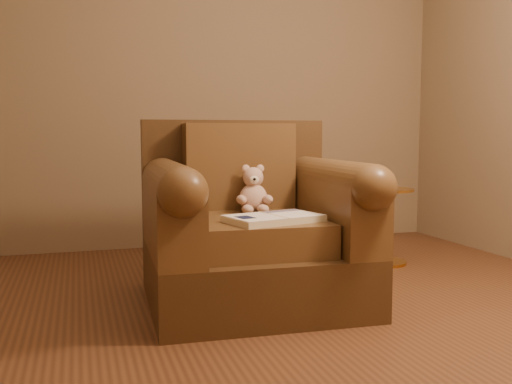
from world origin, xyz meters
name	(u,v)px	position (x,y,z in m)	size (l,w,h in m)	color
floor	(298,315)	(0.00, 0.00, 0.00)	(4.00, 4.00, 0.00)	brown
armchair	(251,231)	(-0.15, 0.33, 0.39)	(1.16, 1.11, 1.00)	#432C16
teddy_bear	(254,194)	(-0.11, 0.42, 0.58)	(0.20, 0.23, 0.27)	#D0A692
guidebook	(274,218)	(-0.12, 0.04, 0.50)	(0.51, 0.38, 0.04)	beige
side_table	(385,223)	(1.02, 0.90, 0.29)	(0.39, 0.39, 0.54)	gold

